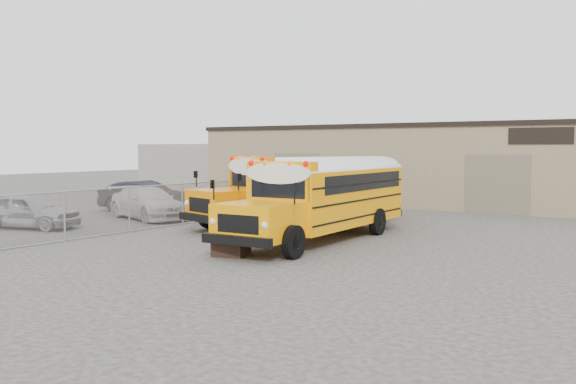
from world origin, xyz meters
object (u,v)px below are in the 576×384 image
Objects in this scene: school_bus_right at (390,185)px; tarp_bundle at (231,231)px; car_dark at (145,196)px; school_bus_left at (402,180)px; car_white at (148,203)px; car_silver at (29,211)px.

school_bus_right reaches higher than tarp_bundle.
tarp_bundle is 0.30× the size of car_dark.
school_bus_left is 14.32m from tarp_bundle.
school_bus_left is 1.04× the size of school_bus_right.
tarp_bundle is (-0.31, -10.74, -0.94)m from school_bus_right.
car_dark is (-12.62, -2.68, -0.90)m from school_bus_right.
school_bus_right is 2.08× the size of car_dark.
school_bus_right is 1.97× the size of car_white.
school_bus_left is at bearing -29.35° from car_white.
car_dark is (-2.64, 2.29, 0.06)m from car_white.
car_white reaches higher than car_silver.
car_silver is (-11.10, 0.50, -0.04)m from tarp_bundle.
car_silver is 0.83× the size of car_white.
tarp_bundle is at bearing -91.65° from school_bus_right.
car_white is at bearing -153.56° from school_bus_right.
car_white is 3.50m from car_dark.
school_bus_right is at bearing -46.22° from car_white.
school_bus_right is at bearing -65.84° from car_silver.
car_dark is at bearing -151.95° from school_bus_left.
school_bus_left reaches higher than car_silver.
school_bus_right is at bearing 88.35° from tarp_bundle.
school_bus_right is at bearing -74.64° from school_bus_left.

